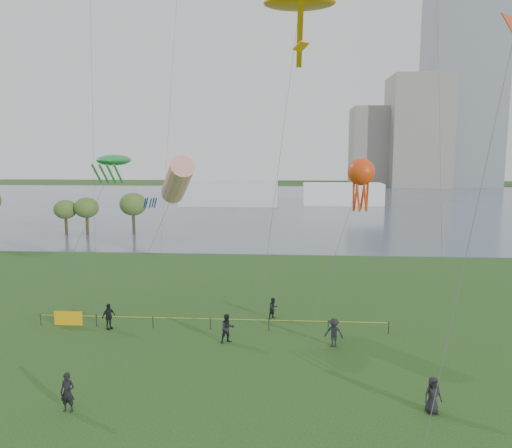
{
  "coord_description": "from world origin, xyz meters",
  "views": [
    {
      "loc": [
        1.9,
        -17.75,
        11.99
      ],
      "look_at": [
        0.0,
        10.0,
        8.0
      ],
      "focal_mm": 35.0,
      "sensor_mm": 36.0,
      "label": 1
    }
  ],
  "objects": [
    {
      "name": "lake",
      "position": [
        0.0,
        100.0,
        0.02
      ],
      "size": [
        400.0,
        120.0,
        0.08
      ],
      "primitive_type": "cube",
      "color": "slate",
      "rests_on": "ground_plane"
    },
    {
      "name": "tower",
      "position": [
        62.0,
        168.0,
        60.0
      ],
      "size": [
        24.0,
        24.0,
        120.0
      ],
      "primitive_type": "cube",
      "color": "slate",
      "rests_on": "ground_plane"
    },
    {
      "name": "building_mid",
      "position": [
        46.0,
        162.0,
        19.0
      ],
      "size": [
        20.0,
        20.0,
        38.0
      ],
      "primitive_type": "cube",
      "color": "gray",
      "rests_on": "ground_plane"
    },
    {
      "name": "building_low",
      "position": [
        32.0,
        168.0,
        14.0
      ],
      "size": [
        16.0,
        18.0,
        28.0
      ],
      "primitive_type": "cube",
      "color": "gray",
      "rests_on": "ground_plane"
    },
    {
      "name": "pavilion_left",
      "position": [
        -12.0,
        95.0,
        3.0
      ],
      "size": [
        22.0,
        8.0,
        6.0
      ],
      "primitive_type": "cube",
      "color": "silver",
      "rests_on": "ground_plane"
    },
    {
      "name": "pavilion_right",
      "position": [
        14.0,
        98.0,
        2.5
      ],
      "size": [
        18.0,
        7.0,
        5.0
      ],
      "primitive_type": "cube",
      "color": "white",
      "rests_on": "ground_plane"
    },
    {
      "name": "trees",
      "position": [
        -37.15,
        46.69,
        5.15
      ],
      "size": [
        31.55,
        16.71,
        7.91
      ],
      "color": "#362A18",
      "rests_on": "ground_plane"
    },
    {
      "name": "fence",
      "position": [
        -9.56,
        14.71,
        0.55
      ],
      "size": [
        24.07,
        0.07,
        1.05
      ],
      "color": "black",
      "rests_on": "ground_plane"
    },
    {
      "name": "spectator_a",
      "position": [
        -1.98,
        12.39,
        0.94
      ],
      "size": [
        1.13,
        1.05,
        1.87
      ],
      "primitive_type": "imported",
      "rotation": [
        0.0,
        0.0,
        0.48
      ],
      "color": "black",
      "rests_on": "ground_plane"
    },
    {
      "name": "spectator_b",
      "position": [
        4.71,
        12.2,
        0.91
      ],
      "size": [
        1.31,
        0.96,
        1.82
      ],
      "primitive_type": "imported",
      "rotation": [
        0.0,
        0.0,
        -0.27
      ],
      "color": "black",
      "rests_on": "ground_plane"
    },
    {
      "name": "spectator_c",
      "position": [
        -10.4,
        14.29,
        0.9
      ],
      "size": [
        0.92,
        1.12,
        1.79
      ],
      "primitive_type": "imported",
      "rotation": [
        0.0,
        0.0,
        1.03
      ],
      "color": "black",
      "rests_on": "ground_plane"
    },
    {
      "name": "spectator_d",
      "position": [
        8.59,
        4.46,
        0.87
      ],
      "size": [
        0.96,
        0.75,
        1.74
      ],
      "primitive_type": "imported",
      "rotation": [
        0.0,
        0.0,
        0.26
      ],
      "color": "black",
      "rests_on": "ground_plane"
    },
    {
      "name": "spectator_f",
      "position": [
        -8.35,
        3.44,
        0.93
      ],
      "size": [
        0.69,
        0.46,
        1.87
      ],
      "primitive_type": "imported",
      "rotation": [
        0.0,
        0.0,
        -0.03
      ],
      "color": "black",
      "rests_on": "ground_plane"
    },
    {
      "name": "spectator_g",
      "position": [
        0.77,
        17.26,
        0.78
      ],
      "size": [
        0.95,
        0.95,
        1.56
      ],
      "primitive_type": "imported",
      "rotation": [
        0.0,
        0.0,
        0.78
      ],
      "color": "black",
      "rests_on": "ground_plane"
    },
    {
      "name": "kite_stingray",
      "position": [
        2.42,
        18.48,
        22.15
      ],
      "size": [
        5.15,
        10.05,
        22.63
      ],
      "rotation": [
        0.0,
        0.0,
        -0.05
      ],
      "color": "#3F3F42"
    },
    {
      "name": "kite_windsock",
      "position": [
        -6.62,
        19.45,
        9.9
      ],
      "size": [
        5.59,
        5.53,
        11.83
      ],
      "rotation": [
        0.0,
        0.0,
        -0.31
      ],
      "color": "#3F3F42"
    },
    {
      "name": "kite_creature",
      "position": [
        -11.82,
        20.5,
        11.38
      ],
      "size": [
        4.57,
        9.12,
        11.83
      ],
      "rotation": [
        0.0,
        0.0,
        -0.31
      ],
      "color": "#3F3F42"
    },
    {
      "name": "kite_octopus",
      "position": [
        7.1,
        19.48,
        10.49
      ],
      "size": [
        5.08,
        7.8,
        11.6
      ],
      "rotation": [
        0.0,
        0.0,
        -0.05
      ],
      "color": "#3F3F42"
    },
    {
      "name": "kite_delta",
      "position": [
        12.39,
        7.73,
        17.05
      ],
      "size": [
        8.9,
        14.97,
        18.7
      ],
      "rotation": [
        0.0,
        0.0,
        0.31
      ],
      "color": "#3F3F42"
    }
  ]
}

